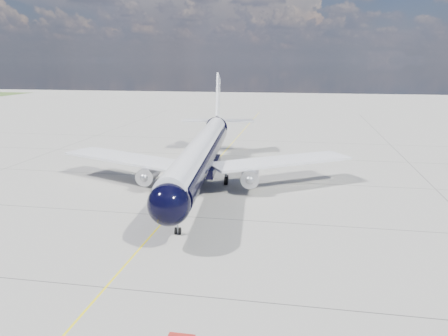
{
  "coord_description": "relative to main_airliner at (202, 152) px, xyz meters",
  "views": [
    {
      "loc": [
        13.19,
        -31.01,
        15.61
      ],
      "look_at": [
        4.88,
        15.31,
        4.0
      ],
      "focal_mm": 35.0,
      "sensor_mm": 36.0,
      "label": 1
    }
  ],
  "objects": [
    {
      "name": "ground",
      "position": [
        -0.75,
        7.53,
        -4.24
      ],
      "size": [
        320.0,
        320.0,
        0.0
      ],
      "primitive_type": "plane",
      "color": "gray",
      "rests_on": "ground"
    },
    {
      "name": "taxiway_centerline",
      "position": [
        -0.75,
        2.53,
        -4.24
      ],
      "size": [
        0.16,
        160.0,
        0.01
      ],
      "primitive_type": "cube",
      "color": "yellow",
      "rests_on": "ground"
    },
    {
      "name": "main_airliner",
      "position": [
        0.0,
        0.0,
        0.0
      ],
      "size": [
        38.72,
        47.33,
        13.67
      ],
      "rotation": [
        0.0,
        0.0,
        0.09
      ],
      "color": "black",
      "rests_on": "ground"
    }
  ]
}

